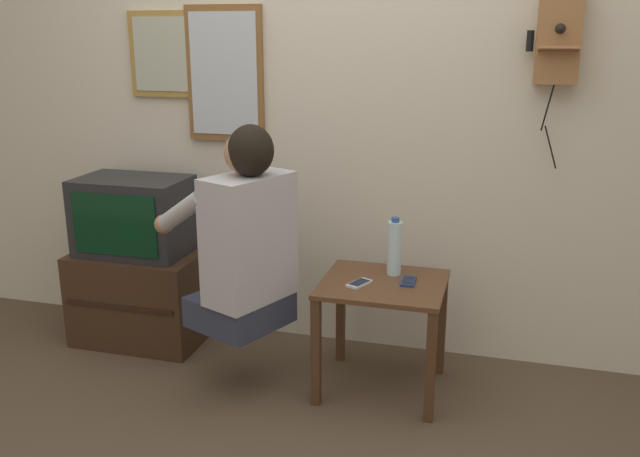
{
  "coord_description": "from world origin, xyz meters",
  "views": [
    {
      "loc": [
        0.81,
        -2.06,
        1.61
      ],
      "look_at": [
        0.03,
        0.71,
        0.77
      ],
      "focal_mm": 38.0,
      "sensor_mm": 36.0,
      "label": 1
    }
  ],
  "objects": [
    {
      "name": "wall_back",
      "position": [
        0.0,
        1.24,
        1.27
      ],
      "size": [
        6.8,
        0.05,
        2.55
      ],
      "color": "beige",
      "rests_on": "ground_plane"
    },
    {
      "name": "water_bottle",
      "position": [
        0.34,
        0.88,
        0.66
      ],
      "size": [
        0.07,
        0.07,
        0.27
      ],
      "color": "silver",
      "rests_on": "side_table"
    },
    {
      "name": "tv_stand",
      "position": [
        -1.03,
        0.95,
        0.25
      ],
      "size": [
        0.67,
        0.46,
        0.49
      ],
      "color": "#382316",
      "rests_on": "ground_plane"
    },
    {
      "name": "wall_phone_antique",
      "position": [
        0.98,
        1.16,
        1.59
      ],
      "size": [
        0.23,
        0.18,
        0.82
      ],
      "color": "olive"
    },
    {
      "name": "television",
      "position": [
        -1.04,
        0.94,
        0.69
      ],
      "size": [
        0.56,
        0.37,
        0.4
      ],
      "color": "#232326",
      "rests_on": "tv_stand"
    },
    {
      "name": "person",
      "position": [
        -0.28,
        0.58,
        0.74
      ],
      "size": [
        0.63,
        0.57,
        0.92
      ],
      "rotation": [
        0.0,
        0.0,
        1.17
      ],
      "color": "#2D3347",
      "rests_on": "ground_plane"
    },
    {
      "name": "side_table",
      "position": [
        0.31,
        0.76,
        0.43
      ],
      "size": [
        0.55,
        0.5,
        0.53
      ],
      "color": "#51331E",
      "rests_on": "ground_plane"
    },
    {
      "name": "wall_mirror",
      "position": [
        -0.61,
        1.2,
        1.4
      ],
      "size": [
        0.41,
        0.03,
        0.68
      ],
      "color": "brown"
    },
    {
      "name": "framed_picture",
      "position": [
        -0.93,
        1.2,
        1.5
      ],
      "size": [
        0.42,
        0.03,
        0.43
      ],
      "color": "olive"
    },
    {
      "name": "cell_phone_spare",
      "position": [
        0.42,
        0.79,
        0.53
      ],
      "size": [
        0.06,
        0.13,
        0.01
      ],
      "rotation": [
        0.0,
        0.0,
        0.02
      ],
      "color": "navy",
      "rests_on": "side_table"
    },
    {
      "name": "cell_phone_held",
      "position": [
        0.21,
        0.7,
        0.53
      ],
      "size": [
        0.1,
        0.14,
        0.01
      ],
      "rotation": [
        0.0,
        0.0,
        -0.41
      ],
      "color": "silver",
      "rests_on": "side_table"
    }
  ]
}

